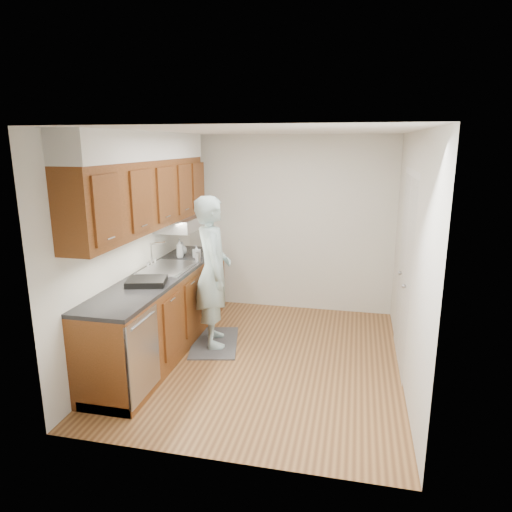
% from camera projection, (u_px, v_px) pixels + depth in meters
% --- Properties ---
extents(floor, '(3.50, 3.50, 0.00)m').
position_uv_depth(floor, '(263.00, 359.00, 5.18)').
color(floor, '#9B6A3A').
rests_on(floor, ground).
extents(ceiling, '(3.50, 3.50, 0.00)m').
position_uv_depth(ceiling, '(264.00, 131.00, 4.57)').
color(ceiling, white).
rests_on(ceiling, wall_left).
extents(wall_left, '(0.02, 3.50, 2.50)m').
position_uv_depth(wall_left, '(135.00, 245.00, 5.19)').
color(wall_left, silver).
rests_on(wall_left, floor).
extents(wall_right, '(0.02, 3.50, 2.50)m').
position_uv_depth(wall_right, '(410.00, 259.00, 4.56)').
color(wall_right, silver).
rests_on(wall_right, floor).
extents(wall_back, '(3.00, 0.02, 2.50)m').
position_uv_depth(wall_back, '(288.00, 224.00, 6.53)').
color(wall_back, silver).
rests_on(wall_back, floor).
extents(counter, '(0.64, 2.80, 1.30)m').
position_uv_depth(counter, '(162.00, 310.00, 5.31)').
color(counter, brown).
rests_on(counter, floor).
extents(upper_cabinets, '(0.47, 2.80, 1.21)m').
position_uv_depth(upper_cabinets, '(146.00, 183.00, 5.03)').
color(upper_cabinets, brown).
rests_on(upper_cabinets, wall_left).
extents(closet_door, '(0.02, 1.22, 2.05)m').
position_uv_depth(closet_door, '(404.00, 273.00, 4.90)').
color(closet_door, white).
rests_on(closet_door, wall_right).
extents(floor_mat, '(0.72, 1.01, 0.02)m').
position_uv_depth(floor_mat, '(215.00, 343.00, 5.58)').
color(floor_mat, '#58585A').
rests_on(floor_mat, floor).
extents(person, '(0.71, 0.84, 2.03)m').
position_uv_depth(person, '(213.00, 262.00, 5.33)').
color(person, '#A0C0C2').
rests_on(person, floor_mat).
extents(soap_bottle_a, '(0.12, 0.12, 0.24)m').
position_uv_depth(soap_bottle_a, '(180.00, 248.00, 5.88)').
color(soap_bottle_a, silver).
rests_on(soap_bottle_a, counter).
extents(soap_bottle_b, '(0.10, 0.10, 0.17)m').
position_uv_depth(soap_bottle_b, '(197.00, 251.00, 5.87)').
color(soap_bottle_b, silver).
rests_on(soap_bottle_b, counter).
extents(soap_bottle_c, '(0.18, 0.18, 0.17)m').
position_uv_depth(soap_bottle_c, '(182.00, 248.00, 6.05)').
color(soap_bottle_c, silver).
rests_on(soap_bottle_c, counter).
extents(steel_can, '(0.08, 0.08, 0.12)m').
position_uv_depth(steel_can, '(198.00, 257.00, 5.67)').
color(steel_can, '#A5A5AA').
rests_on(steel_can, counter).
extents(dish_rack, '(0.47, 0.42, 0.06)m').
position_uv_depth(dish_rack, '(147.00, 281.00, 4.78)').
color(dish_rack, black).
rests_on(dish_rack, counter).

